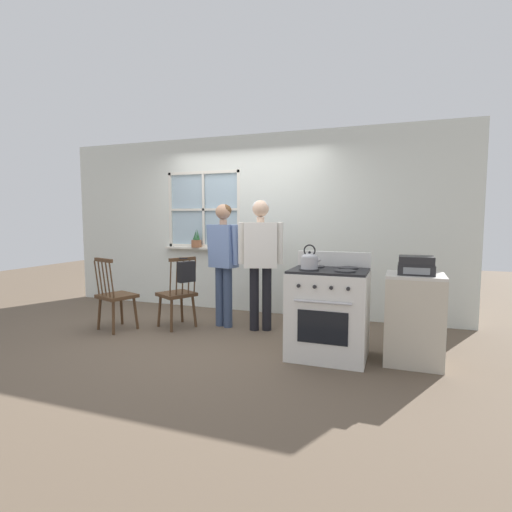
# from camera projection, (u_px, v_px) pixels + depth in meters

# --- Properties ---
(ground_plane) EXTENTS (16.00, 16.00, 0.00)m
(ground_plane) POSITION_uv_depth(u_px,v_px,m) (208.00, 335.00, 4.96)
(ground_plane) COLOR brown
(wall_back) EXTENTS (6.40, 0.16, 2.70)m
(wall_back) POSITION_uv_depth(u_px,v_px,m) (251.00, 226.00, 6.13)
(wall_back) COLOR silver
(wall_back) RESTS_ON ground_plane
(chair_by_window) EXTENTS (0.55, 0.56, 0.95)m
(chair_by_window) POSITION_uv_depth(u_px,v_px,m) (177.00, 294.00, 5.28)
(chair_by_window) COLOR #4C331E
(chair_by_window) RESTS_ON ground_plane
(chair_near_wall) EXTENTS (0.53, 0.52, 0.95)m
(chair_near_wall) POSITION_uv_depth(u_px,v_px,m) (115.00, 296.00, 5.16)
(chair_near_wall) COLOR #4C331E
(chair_near_wall) RESTS_ON ground_plane
(person_elderly_left) EXTENTS (0.51, 0.29, 1.63)m
(person_elderly_left) POSITION_uv_depth(u_px,v_px,m) (223.00, 254.00, 5.27)
(person_elderly_left) COLOR #384766
(person_elderly_left) RESTS_ON ground_plane
(person_teen_center) EXTENTS (0.58, 0.33, 1.67)m
(person_teen_center) POSITION_uv_depth(u_px,v_px,m) (261.00, 252.00, 5.08)
(person_teen_center) COLOR black
(person_teen_center) RESTS_ON ground_plane
(stove) EXTENTS (0.79, 0.68, 1.08)m
(stove) POSITION_uv_depth(u_px,v_px,m) (328.00, 312.00, 4.15)
(stove) COLOR white
(stove) RESTS_ON ground_plane
(kettle) EXTENTS (0.21, 0.17, 0.25)m
(kettle) POSITION_uv_depth(u_px,v_px,m) (310.00, 260.00, 4.04)
(kettle) COLOR #B7B7BC
(kettle) RESTS_ON stove
(potted_plant) EXTENTS (0.16, 0.16, 0.30)m
(potted_plant) POSITION_uv_depth(u_px,v_px,m) (196.00, 242.00, 6.38)
(potted_plant) COLOR #935B3D
(potted_plant) RESTS_ON wall_back
(handbag) EXTENTS (0.25, 0.24, 0.31)m
(handbag) POSITION_uv_depth(u_px,v_px,m) (186.00, 271.00, 5.07)
(handbag) COLOR black
(handbag) RESTS_ON chair_by_window
(side_counter) EXTENTS (0.55, 0.50, 0.90)m
(side_counter) POSITION_uv_depth(u_px,v_px,m) (414.00, 319.00, 3.98)
(side_counter) COLOR beige
(side_counter) RESTS_ON ground_plane
(stereo) EXTENTS (0.34, 0.29, 0.18)m
(stereo) POSITION_uv_depth(u_px,v_px,m) (416.00, 266.00, 3.91)
(stereo) COLOR #232326
(stereo) RESTS_ON side_counter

